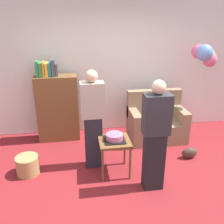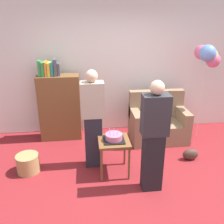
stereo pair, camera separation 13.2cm
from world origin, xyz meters
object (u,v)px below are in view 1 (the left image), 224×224
Objects in this scene: couch at (156,122)px; person_blowing_candles at (93,120)px; balloon_bunch at (205,54)px; side_table at (114,145)px; person_holding_cake at (155,136)px; wicker_basket at (28,165)px; handbag at (189,153)px; birthday_cake at (114,137)px; bookshelf at (57,106)px.

person_blowing_candles is (-1.32, -0.80, 0.49)m from couch.
balloon_bunch is at bearing 26.06° from person_blowing_candles.
side_table is 0.36× the size of person_holding_cake.
side_table reaches higher than wicker_basket.
person_blowing_candles is at bearing 178.50° from handbag.
bookshelf is at bearing 124.30° from birthday_cake.
couch is 0.67× the size of person_blowing_candles.
person_holding_cake is 5.82× the size of handbag.
side_table is at bearing -51.36° from person_holding_cake.
wicker_basket is (-1.07, -0.09, -0.68)m from person_blowing_candles.
couch is 1.99m from bookshelf.
person_blowing_candles is (-0.30, 0.27, 0.34)m from side_table.
person_holding_cake reaches higher than couch.
person_blowing_candles and person_holding_cake have the same top height.
birthday_cake is at bearing -170.86° from handbag.
person_blowing_candles is (0.62, -1.08, 0.14)m from bookshelf.
person_blowing_candles is at bearing 138.84° from side_table.
side_table is at bearing -55.70° from bookshelf.
couch is 1.89× the size of side_table.
couch is 1.62m from person_blowing_candles.
bookshelf is (-1.94, 0.28, 0.35)m from couch.
person_holding_cake is at bearing -133.02° from balloon_bunch.
person_blowing_candles reaches higher than birthday_cake.
wicker_basket is at bearing -165.38° from balloon_bunch.
birthday_cake is 0.45m from person_blowing_candles.
person_blowing_candles reaches higher than wicker_basket.
handbag is at bearing 1.06° from wicker_basket.
side_table reaches higher than handbag.
person_blowing_candles is at bearing 138.84° from birthday_cake.
couch is 2.56m from wicker_basket.
person_holding_cake is at bearing -109.14° from couch.
balloon_bunch is at bearing -142.79° from person_holding_cake.
person_holding_cake is 1.32m from handbag.
birthday_cake is at bearing -7.11° from wicker_basket.
birthday_cake is at bearing -51.36° from person_holding_cake.
bookshelf is 1.63m from birthday_cake.
bookshelf is 2.76× the size of side_table.
side_table is 0.14m from birthday_cake.
side_table is at bearing -7.11° from wicker_basket.
birthday_cake is 0.20× the size of person_blowing_candles.
handbag is at bearing -152.86° from person_holding_cake.
side_table is 0.31× the size of balloon_bunch.
couch is 1.50m from birthday_cake.
side_table is 1.82× the size of birthday_cake.
couch is 1.48m from side_table.
person_holding_cake reaches higher than birthday_cake.
person_blowing_candles is at bearing -160.91° from balloon_bunch.
bookshelf is 0.86× the size of balloon_bunch.
couch is at bearing 46.25° from birthday_cake.
bookshelf is 0.99× the size of person_blowing_candles.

